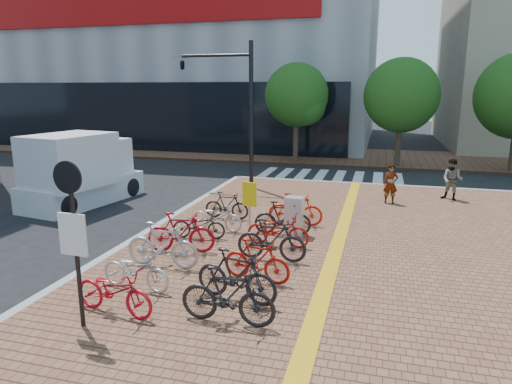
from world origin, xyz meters
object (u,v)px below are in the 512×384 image
(box_truck, at_px, (80,170))
(notice_sign, at_px, (73,225))
(bike_1, at_px, (136,270))
(bike_13, at_px, (295,209))
(yellow_sign, at_px, (249,199))
(bike_0, at_px, (114,291))
(bike_9, at_px, (257,261))
(bike_7, at_px, (227,296))
(utility_box, at_px, (294,216))
(bike_8, at_px, (236,276))
(bike_10, at_px, (271,240))
(bike_5, at_px, (217,217))
(bike_6, at_px, (227,205))
(bike_2, at_px, (163,245))
(bike_11, at_px, (278,230))
(pedestrian_a, at_px, (391,184))
(bike_3, at_px, (181,232))
(pedestrian_b, at_px, (452,180))
(traffic_light_pole, at_px, (219,88))
(bike_12, at_px, (283,218))
(bike_4, at_px, (199,225))

(box_truck, bearing_deg, notice_sign, -54.32)
(bike_1, height_order, bike_13, bike_13)
(box_truck, bearing_deg, yellow_sign, -19.18)
(bike_0, bearing_deg, bike_9, -37.56)
(bike_7, relative_size, utility_box, 1.59)
(bike_8, bearing_deg, bike_10, 6.36)
(bike_5, relative_size, utility_box, 1.44)
(bike_0, xyz_separation_m, bike_6, (-0.06, 7.10, -0.01))
(bike_2, distance_m, bike_10, 2.80)
(bike_11, bearing_deg, utility_box, -11.27)
(bike_6, distance_m, bike_10, 4.20)
(bike_1, xyz_separation_m, pedestrian_a, (5.61, 9.74, 0.32))
(bike_3, bearing_deg, box_truck, 42.91)
(bike_9, xyz_separation_m, utility_box, (0.21, 3.65, 0.10))
(notice_sign, bearing_deg, bike_11, 64.64)
(bike_10, height_order, pedestrian_b, pedestrian_b)
(bike_5, distance_m, pedestrian_a, 7.45)
(yellow_sign, bearing_deg, bike_8, -77.47)
(bike_1, height_order, bike_9, bike_9)
(bike_2, distance_m, bike_9, 2.52)
(bike_6, bearing_deg, pedestrian_a, -55.55)
(bike_6, relative_size, traffic_light_pole, 0.25)
(bike_13, xyz_separation_m, utility_box, (0.16, -1.03, 0.06))
(yellow_sign, distance_m, box_truck, 8.35)
(bike_1, height_order, bike_10, bike_10)
(bike_11, height_order, bike_12, bike_12)
(bike_0, height_order, bike_9, bike_9)
(bike_8, distance_m, box_truck, 11.26)
(bike_0, relative_size, bike_6, 1.17)
(bike_10, bearing_deg, bike_9, 179.92)
(bike_1, bearing_deg, bike_10, -39.28)
(bike_11, bearing_deg, bike_8, -179.26)
(bike_8, bearing_deg, bike_5, 35.27)
(bike_7, xyz_separation_m, pedestrian_a, (3.11, 10.66, 0.20))
(bike_2, bearing_deg, bike_13, -29.75)
(bike_2, bearing_deg, bike_9, -94.54)
(bike_1, height_order, bike_2, bike_2)
(bike_12, height_order, utility_box, utility_box)
(traffic_light_pole, bearing_deg, bike_1, -80.03)
(bike_13, distance_m, pedestrian_b, 7.51)
(bike_5, distance_m, bike_11, 2.38)
(traffic_light_pole, bearing_deg, bike_3, -77.38)
(bike_2, xyz_separation_m, bike_3, (-0.01, 1.11, -0.02))
(utility_box, bearing_deg, bike_4, -157.82)
(bike_2, height_order, bike_11, bike_2)
(bike_6, height_order, pedestrian_a, pedestrian_a)
(bike_3, distance_m, bike_10, 2.55)
(bike_3, height_order, bike_9, bike_3)
(bike_8, xyz_separation_m, bike_10, (0.17, 2.49, -0.01))
(bike_6, bearing_deg, bike_13, -92.86)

